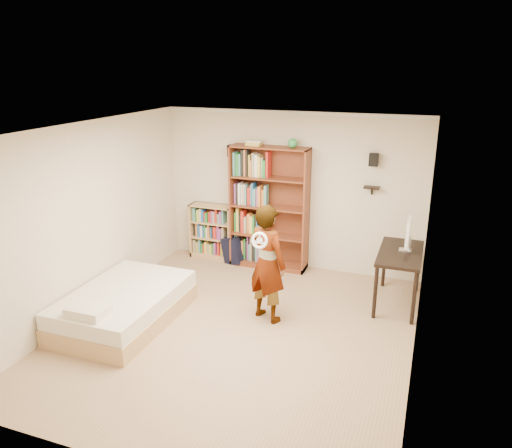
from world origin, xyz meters
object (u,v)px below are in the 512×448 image
(computer_desk, at_px, (398,278))
(person, at_px, (267,263))
(tall_bookshelf, at_px, (269,208))
(daybed, at_px, (124,302))
(low_bookshelf, at_px, (212,231))

(computer_desk, relative_size, person, 0.73)
(tall_bookshelf, height_order, daybed, tall_bookshelf)
(low_bookshelf, xyz_separation_m, person, (1.69, -1.85, 0.34))
(daybed, height_order, person, person)
(computer_desk, bearing_deg, low_bookshelf, 167.22)
(low_bookshelf, bearing_deg, person, -47.55)
(tall_bookshelf, distance_m, person, 1.91)
(tall_bookshelf, relative_size, person, 1.27)
(daybed, distance_m, person, 2.06)
(tall_bookshelf, bearing_deg, person, -72.15)
(low_bookshelf, height_order, computer_desk, low_bookshelf)
(tall_bookshelf, distance_m, low_bookshelf, 1.25)
(daybed, bearing_deg, low_bookshelf, 86.84)
(computer_desk, height_order, daybed, computer_desk)
(low_bookshelf, distance_m, computer_desk, 3.46)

